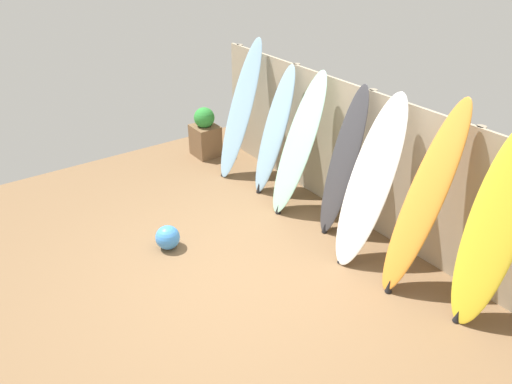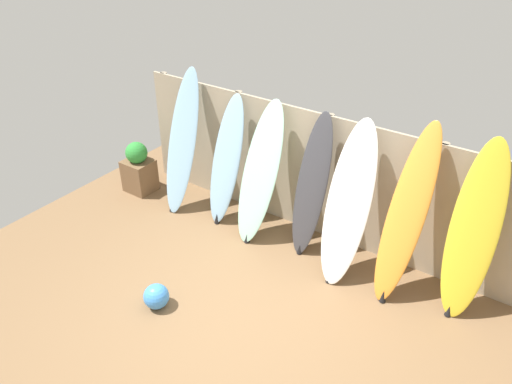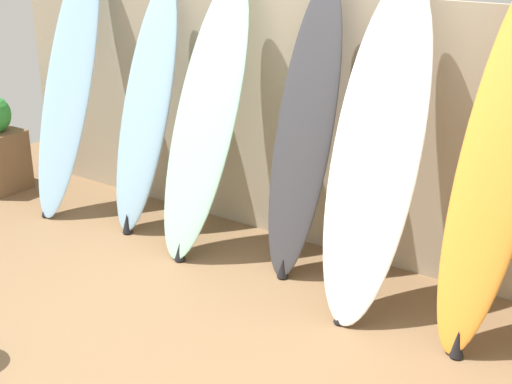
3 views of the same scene
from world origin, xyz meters
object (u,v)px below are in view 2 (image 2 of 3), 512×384
Objects in this scene: surfboard_yellow_6 at (473,233)px; surfboard_skyblue_0 at (182,143)px; surfboard_skyblue_1 at (226,161)px; surfboard_orange_5 at (406,216)px; planter_box at (139,169)px; surfboard_white_4 at (348,205)px; beach_ball at (156,296)px; surfboard_charcoal_3 at (311,187)px; surfboard_seafoam_2 at (260,174)px.

surfboard_skyblue_0 is at bearing -178.27° from surfboard_yellow_6.
surfboard_yellow_6 is (3.35, 0.06, 0.12)m from surfboard_skyblue_1.
surfboard_orange_5 reaches higher than surfboard_yellow_6.
surfboard_skyblue_1 is 2.19× the size of planter_box.
surfboard_orange_5 is at bearing -169.81° from surfboard_yellow_6.
surfboard_white_4 is at bearing -3.70° from surfboard_skyblue_1.
surfboard_orange_5 is at bearing 41.81° from beach_ball.
surfboard_yellow_6 is 3.64m from beach_ball.
surfboard_yellow_6 reaches higher than beach_ball.
surfboard_charcoal_3 is 2.00m from surfboard_yellow_6.
surfboard_seafoam_2 is 2.73m from surfboard_yellow_6.
surfboard_skyblue_1 is 6.13× the size of beach_ball.
surfboard_charcoal_3 is at bearing 1.35° from surfboard_skyblue_1.
surfboard_orange_5 is at bearing -0.06° from surfboard_skyblue_0.
surfboard_skyblue_1 is at bearing 176.30° from surfboard_white_4.
planter_box is (-0.85, -0.16, -0.63)m from surfboard_skyblue_0.
surfboard_charcoal_3 is 0.61m from surfboard_white_4.
surfboard_orange_5 reaches higher than beach_ball.
surfboard_charcoal_3 is at bearing 66.71° from beach_ball.
surfboard_white_4 is at bearing -1.20° from surfboard_skyblue_0.
surfboard_orange_5 reaches higher than surfboard_skyblue_0.
surfboard_yellow_6 is at bearing 35.66° from beach_ball.
surfboard_skyblue_1 is 0.94× the size of surfboard_white_4.
surfboard_skyblue_1 is at bearing 5.16° from surfboard_skyblue_0.
surfboard_white_4 is 1.41m from surfboard_yellow_6.
surfboard_skyblue_0 is at bearing 10.59° from planter_box.
surfboard_skyblue_0 is 1.08× the size of surfboard_charcoal_3.
surfboard_seafoam_2 is 2.09m from beach_ball.
surfboard_orange_5 is 1.02× the size of surfboard_yellow_6.
planter_box is at bearing -175.00° from surfboard_charcoal_3.
surfboard_orange_5 is (2.01, 0.01, 0.10)m from surfboard_seafoam_2.
surfboard_skyblue_1 is 0.96× the size of surfboard_seafoam_2.
surfboard_yellow_6 reaches higher than planter_box.
surfboard_seafoam_2 reaches higher than beach_ball.
surfboard_skyblue_1 is 0.88× the size of surfboard_orange_5.
surfboard_seafoam_2 is at bearing 3.77° from planter_box.
surfboard_skyblue_0 is at bearing 179.55° from surfboard_seafoam_2.
surfboard_charcoal_3 is 0.97× the size of surfboard_white_4.
surfboard_orange_5 is 2.50× the size of planter_box.
planter_box is at bearing -171.96° from surfboard_skyblue_1.
surfboard_white_4 is (1.32, -0.05, 0.02)m from surfboard_seafoam_2.
planter_box is at bearing -176.23° from surfboard_seafoam_2.
surfboard_white_4 is 0.93× the size of surfboard_orange_5.
surfboard_skyblue_0 is 0.77m from surfboard_skyblue_1.
surfboard_yellow_6 is at bearing 1.73° from surfboard_skyblue_0.
surfboard_skyblue_0 is 1.05× the size of surfboard_white_4.
surfboard_skyblue_0 is 1.07m from planter_box.
surfboard_white_4 is at bearing -175.54° from surfboard_orange_5.
beach_ball is at bearing -94.40° from surfboard_seafoam_2.
surfboard_yellow_6 reaches higher than surfboard_white_4.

